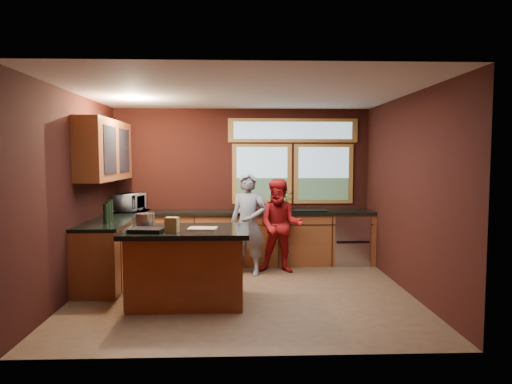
{
  "coord_description": "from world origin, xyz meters",
  "views": [
    {
      "loc": [
        -0.05,
        -6.1,
        1.84
      ],
      "look_at": [
        0.19,
        0.4,
        1.35
      ],
      "focal_mm": 32.0,
      "sensor_mm": 36.0,
      "label": 1
    }
  ],
  "objects": [
    {
      "name": "person_red",
      "position": [
        0.6,
        1.1,
        0.75
      ],
      "size": [
        0.82,
        0.69,
        1.51
      ],
      "primitive_type": "imported",
      "rotation": [
        0.0,
        0.0,
        -0.18
      ],
      "color": "maroon",
      "rests_on": "floor"
    },
    {
      "name": "person_grey",
      "position": [
        0.08,
        0.98,
        0.8
      ],
      "size": [
        0.68,
        0.55,
        1.6
      ],
      "primitive_type": "imported",
      "rotation": [
        0.0,
        0.0,
        -0.32
      ],
      "color": "slate",
      "rests_on": "floor"
    },
    {
      "name": "cutting_board",
      "position": [
        -0.51,
        -0.43,
        0.95
      ],
      "size": [
        0.37,
        0.28,
        0.02
      ],
      "primitive_type": "cube",
      "rotation": [
        0.0,
        0.0,
        -0.09
      ],
      "color": "#AA7E57",
      "rests_on": "island"
    },
    {
      "name": "island",
      "position": [
        -0.71,
        -0.38,
        0.48
      ],
      "size": [
        1.55,
        1.05,
        0.95
      ],
      "color": "brown",
      "rests_on": "floor"
    },
    {
      "name": "black_tray",
      "position": [
        -1.16,
        -0.63,
        0.97
      ],
      "size": [
        0.44,
        0.34,
        0.05
      ],
      "primitive_type": "cube",
      "rotation": [
        0.0,
        0.0,
        -0.15
      ],
      "color": "black",
      "rests_on": "island"
    },
    {
      "name": "paper_towel",
      "position": [
        -0.06,
        1.7,
        1.07
      ],
      "size": [
        0.12,
        0.12,
        0.28
      ],
      "primitive_type": "cylinder",
      "color": "white",
      "rests_on": "back_counter"
    },
    {
      "name": "paper_bag",
      "position": [
        -0.86,
        -0.63,
        1.03
      ],
      "size": [
        0.17,
        0.14,
        0.18
      ],
      "primitive_type": "cube",
      "rotation": [
        0.0,
        0.0,
        -0.16
      ],
      "color": "brown",
      "rests_on": "island"
    },
    {
      "name": "back_counter",
      "position": [
        0.2,
        1.7,
        0.46
      ],
      "size": [
        4.5,
        0.64,
        0.93
      ],
      "color": "brown",
      "rests_on": "floor"
    },
    {
      "name": "left_counter",
      "position": [
        -1.95,
        0.85,
        0.47
      ],
      "size": [
        0.64,
        2.3,
        0.93
      ],
      "color": "brown",
      "rests_on": "floor"
    },
    {
      "name": "floor",
      "position": [
        0.0,
        0.0,
        0.0
      ],
      "size": [
        4.5,
        4.5,
        0.0
      ],
      "primitive_type": "plane",
      "color": "brown",
      "rests_on": "ground"
    },
    {
      "name": "microwave",
      "position": [
        -1.92,
        1.7,
        1.08
      ],
      "size": [
        0.47,
        0.6,
        0.3
      ],
      "primitive_type": "imported",
      "rotation": [
        0.0,
        0.0,
        1.36
      ],
      "color": "#999999",
      "rests_on": "left_counter"
    },
    {
      "name": "room_shell",
      "position": [
        -0.6,
        0.32,
        1.8
      ],
      "size": [
        4.52,
        4.02,
        2.71
      ],
      "color": "black",
      "rests_on": "ground"
    },
    {
      "name": "potted_plant",
      "position": [
        0.76,
        1.75,
        1.09
      ],
      "size": [
        0.29,
        0.25,
        0.32
      ],
      "primitive_type": "imported",
      "color": "#999999",
      "rests_on": "back_counter"
    },
    {
      "name": "stock_pot",
      "position": [
        -1.26,
        -0.23,
        1.03
      ],
      "size": [
        0.24,
        0.24,
        0.18
      ],
      "primitive_type": "cylinder",
      "color": "#A8A9AD",
      "rests_on": "island"
    }
  ]
}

